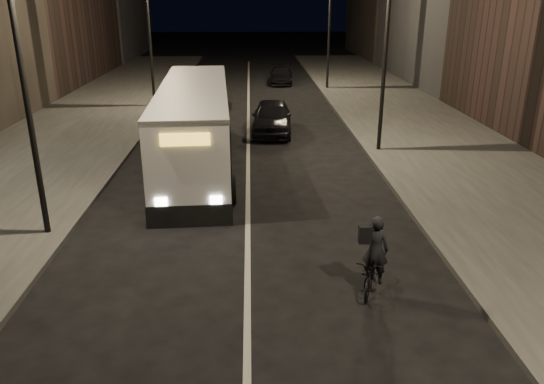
{
  "coord_description": "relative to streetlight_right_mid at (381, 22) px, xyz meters",
  "views": [
    {
      "loc": [
        0.13,
        -9.76,
        6.4
      ],
      "look_at": [
        0.67,
        3.33,
        1.5
      ],
      "focal_mm": 35.0,
      "sensor_mm": 36.0,
      "label": 1
    }
  ],
  "objects": [
    {
      "name": "ground",
      "position": [
        -5.33,
        -12.0,
        -5.36
      ],
      "size": [
        180.0,
        180.0,
        0.0
      ],
      "primitive_type": "plane",
      "color": "black",
      "rests_on": "ground"
    },
    {
      "name": "city_bus",
      "position": [
        -7.35,
        -1.64,
        -3.63
      ],
      "size": [
        3.29,
        11.92,
        3.18
      ],
      "rotation": [
        0.0,
        0.0,
        0.06
      ],
      "color": "white",
      "rests_on": "ground"
    },
    {
      "name": "car_mid",
      "position": [
        -7.64,
        9.68,
        -4.69
      ],
      "size": [
        1.94,
        4.2,
        1.33
      ],
      "primitive_type": "imported",
      "rotation": [
        0.0,
        0.0,
        3.01
      ],
      "color": "#2F2F31",
      "rests_on": "ground"
    },
    {
      "name": "sidewalk_right",
      "position": [
        3.17,
        2.0,
        -5.28
      ],
      "size": [
        7.0,
        70.0,
        0.16
      ],
      "primitive_type": "cube",
      "color": "#343532",
      "rests_on": "ground"
    },
    {
      "name": "streetlight_right_mid",
      "position": [
        0.0,
        0.0,
        0.0
      ],
      "size": [
        1.2,
        0.44,
        8.12
      ],
      "color": "black",
      "rests_on": "sidewalk_right"
    },
    {
      "name": "car_far",
      "position": [
        -2.84,
        19.01,
        -4.74
      ],
      "size": [
        2.0,
        4.36,
        1.24
      ],
      "primitive_type": "imported",
      "rotation": [
        0.0,
        0.0,
        -0.06
      ],
      "color": "black",
      "rests_on": "ground"
    },
    {
      "name": "cyclist_on_bicycle",
      "position": [
        -2.5,
        -11.25,
        -4.72
      ],
      "size": [
        1.1,
        1.77,
        1.93
      ],
      "rotation": [
        0.0,
        0.0,
        -0.34
      ],
      "color": "black",
      "rests_on": "ground"
    },
    {
      "name": "streetlight_left_near",
      "position": [
        -10.66,
        -8.0,
        0.0
      ],
      "size": [
        1.2,
        0.44,
        8.12
      ],
      "color": "black",
      "rests_on": "sidewalk_left"
    },
    {
      "name": "streetlight_right_far",
      "position": [
        0.0,
        16.0,
        0.0
      ],
      "size": [
        1.2,
        0.44,
        8.12
      ],
      "color": "black",
      "rests_on": "sidewalk_right"
    },
    {
      "name": "streetlight_left_far",
      "position": [
        -10.66,
        10.0,
        0.0
      ],
      "size": [
        1.2,
        0.44,
        8.12
      ],
      "color": "black",
      "rests_on": "sidewalk_left"
    },
    {
      "name": "car_near",
      "position": [
        -4.18,
        3.63,
        -4.57
      ],
      "size": [
        2.15,
        4.75,
        1.58
      ],
      "primitive_type": "imported",
      "rotation": [
        0.0,
        0.0,
        -0.06
      ],
      "color": "black",
      "rests_on": "ground"
    },
    {
      "name": "sidewalk_left",
      "position": [
        -13.83,
        2.0,
        -5.28
      ],
      "size": [
        7.0,
        70.0,
        0.16
      ],
      "primitive_type": "cube",
      "color": "#343532",
      "rests_on": "ground"
    }
  ]
}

